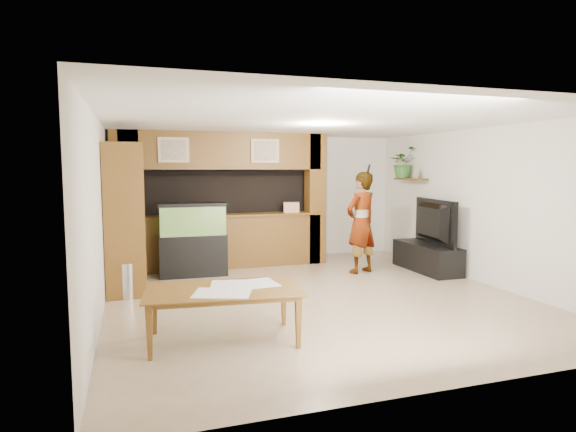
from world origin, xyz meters
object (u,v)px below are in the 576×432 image
object	(u,v)px
person	(361,223)
dining_table	(224,316)
aquarium	(193,240)
pantry_cabinet	(125,219)
television	(428,222)

from	to	relation	value
person	dining_table	distance (m)	4.16
aquarium	person	size ratio (longest dim) A/B	0.71
pantry_cabinet	dining_table	world-z (taller)	pantry_cabinet
pantry_cabinet	dining_table	bearing A→B (deg)	-68.13
person	dining_table	size ratio (longest dim) A/B	1.09
pantry_cabinet	person	bearing A→B (deg)	2.13
dining_table	person	bearing A→B (deg)	47.86
dining_table	television	bearing A→B (deg)	36.03
dining_table	aquarium	bearing A→B (deg)	94.46
pantry_cabinet	dining_table	distance (m)	2.93
aquarium	person	bearing A→B (deg)	-11.02
aquarium	television	bearing A→B (deg)	-10.42
person	aquarium	bearing A→B (deg)	-34.28
pantry_cabinet	dining_table	size ratio (longest dim) A/B	1.35
pantry_cabinet	aquarium	distance (m)	1.50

